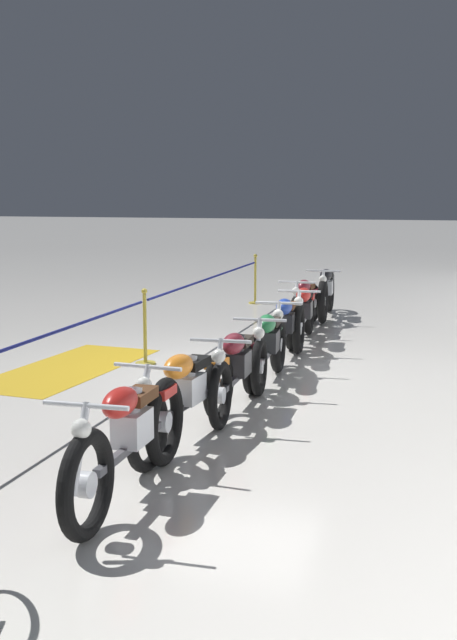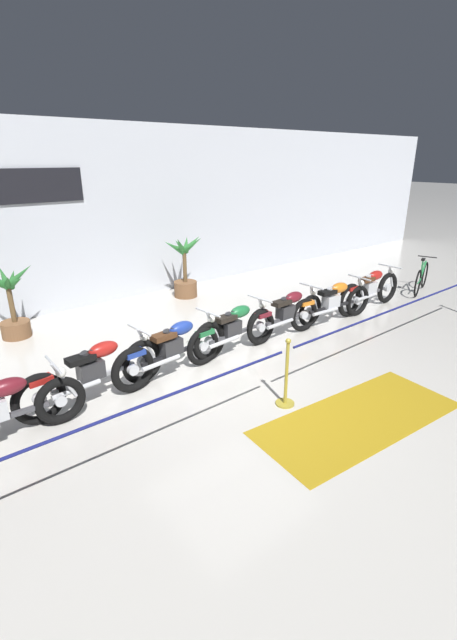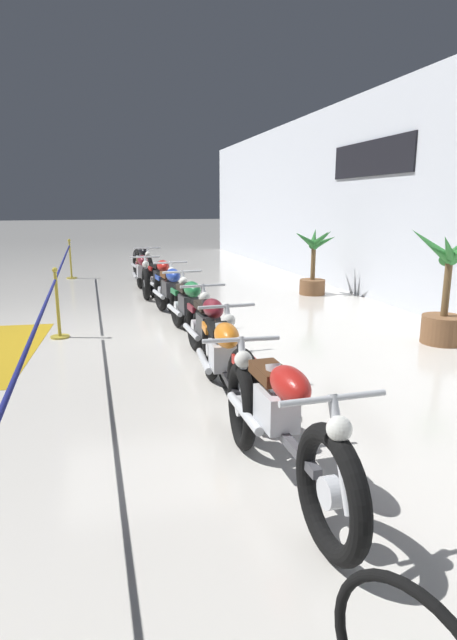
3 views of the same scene
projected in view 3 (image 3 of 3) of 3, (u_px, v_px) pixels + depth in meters
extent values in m
plane|color=silver|center=(136.00, 331.00, 7.86)|extent=(120.00, 120.00, 0.00)
cube|color=silver|center=(427.00, 195.00, 8.72)|extent=(28.00, 0.25, 4.20)
cube|color=black|center=(371.00, 158.00, 10.11)|extent=(2.94, 0.04, 0.70)
torus|color=black|center=(148.00, 272.00, 11.71)|extent=(0.81, 0.19, 0.80)
torus|color=black|center=(137.00, 265.00, 13.10)|extent=(0.81, 0.19, 0.80)
cylinder|color=silver|center=(148.00, 272.00, 11.71)|extent=(0.19, 0.09, 0.19)
cylinder|color=silver|center=(137.00, 265.00, 13.10)|extent=(0.19, 0.09, 0.19)
cylinder|color=silver|center=(149.00, 260.00, 11.56)|extent=(0.31, 0.08, 0.59)
cube|color=silver|center=(142.00, 261.00, 12.41)|extent=(0.37, 0.24, 0.26)
cylinder|color=silver|center=(142.00, 253.00, 12.33)|extent=(0.19, 0.12, 0.24)
cylinder|color=silver|center=(141.00, 253.00, 12.41)|extent=(0.19, 0.12, 0.24)
cylinder|color=silver|center=(135.00, 266.00, 12.68)|extent=(0.70, 0.12, 0.07)
cube|color=#47474C|center=(143.00, 267.00, 12.40)|extent=(1.22, 0.15, 0.06)
ellipsoid|color=black|center=(143.00, 252.00, 12.14)|extent=(0.47, 0.25, 0.22)
cube|color=black|center=(141.00, 252.00, 12.48)|extent=(0.41, 0.23, 0.09)
cube|color=black|center=(137.00, 254.00, 12.99)|extent=(0.33, 0.18, 0.08)
cylinder|color=silver|center=(147.00, 248.00, 11.60)|extent=(0.08, 0.62, 0.04)
sphere|color=silver|center=(148.00, 254.00, 11.56)|extent=(0.14, 0.14, 0.14)
torus|color=black|center=(146.00, 284.00, 10.34)|extent=(0.69, 0.13, 0.69)
torus|color=black|center=(140.00, 274.00, 11.80)|extent=(0.69, 0.13, 0.69)
cylinder|color=silver|center=(146.00, 284.00, 10.34)|extent=(0.16, 0.08, 0.16)
cylinder|color=silver|center=(140.00, 274.00, 11.80)|extent=(0.16, 0.08, 0.16)
cylinder|color=silver|center=(146.00, 271.00, 10.19)|extent=(0.30, 0.06, 0.59)
cube|color=silver|center=(142.00, 271.00, 11.08)|extent=(0.36, 0.23, 0.26)
cylinder|color=silver|center=(142.00, 262.00, 10.99)|extent=(0.18, 0.11, 0.24)
cylinder|color=silver|center=(142.00, 262.00, 11.07)|extent=(0.18, 0.11, 0.24)
cylinder|color=silver|center=(135.00, 276.00, 11.36)|extent=(0.70, 0.08, 0.07)
cube|color=#47474C|center=(143.00, 277.00, 11.06)|extent=(1.24, 0.08, 0.06)
ellipsoid|color=maroon|center=(143.00, 260.00, 10.80)|extent=(0.46, 0.23, 0.22)
cube|color=#4C2D19|center=(141.00, 260.00, 11.15)|extent=(0.40, 0.21, 0.09)
cube|color=maroon|center=(139.00, 264.00, 11.70)|extent=(0.32, 0.16, 0.08)
cylinder|color=silver|center=(145.00, 257.00, 10.23)|extent=(0.05, 0.62, 0.04)
sphere|color=silver|center=(146.00, 264.00, 10.19)|extent=(0.14, 0.14, 0.14)
torus|color=black|center=(171.00, 293.00, 9.09)|extent=(0.75, 0.18, 0.74)
torus|color=black|center=(153.00, 280.00, 10.58)|extent=(0.75, 0.18, 0.74)
cylinder|color=silver|center=(171.00, 293.00, 9.09)|extent=(0.18, 0.09, 0.17)
cylinder|color=silver|center=(153.00, 280.00, 10.58)|extent=(0.18, 0.09, 0.17)
cylinder|color=silver|center=(172.00, 278.00, 8.95)|extent=(0.31, 0.08, 0.59)
cube|color=#2D2D30|center=(161.00, 278.00, 9.85)|extent=(0.38, 0.25, 0.26)
cylinder|color=#2D2D30|center=(161.00, 268.00, 9.76)|extent=(0.19, 0.12, 0.24)
cylinder|color=#2D2D30|center=(160.00, 267.00, 9.84)|extent=(0.19, 0.12, 0.24)
cylinder|color=silver|center=(151.00, 283.00, 10.11)|extent=(0.70, 0.13, 0.07)
cube|color=#ADAFB5|center=(162.00, 285.00, 9.83)|extent=(1.31, 0.16, 0.06)
ellipsoid|color=#B21E19|center=(163.00, 266.00, 9.58)|extent=(0.48, 0.26, 0.22)
cube|color=black|center=(159.00, 266.00, 9.92)|extent=(0.41, 0.23, 0.09)
cube|color=#B21E19|center=(153.00, 268.00, 10.48)|extent=(0.33, 0.19, 0.08)
cylinder|color=silver|center=(170.00, 263.00, 8.99)|extent=(0.09, 0.62, 0.04)
sphere|color=silver|center=(172.00, 271.00, 8.94)|extent=(0.14, 0.14, 0.14)
torus|color=black|center=(183.00, 307.00, 7.87)|extent=(0.75, 0.19, 0.74)
torus|color=black|center=(161.00, 291.00, 9.29)|extent=(0.75, 0.19, 0.74)
cylinder|color=silver|center=(183.00, 307.00, 7.87)|extent=(0.18, 0.09, 0.17)
cylinder|color=silver|center=(161.00, 291.00, 9.29)|extent=(0.18, 0.09, 0.17)
cylinder|color=silver|center=(184.00, 290.00, 7.72)|extent=(0.31, 0.08, 0.59)
cube|color=#2D2D30|center=(170.00, 289.00, 8.59)|extent=(0.38, 0.25, 0.26)
cylinder|color=#2D2D30|center=(170.00, 277.00, 8.50)|extent=(0.19, 0.13, 0.24)
cylinder|color=#2D2D30|center=(169.00, 277.00, 8.58)|extent=(0.19, 0.13, 0.24)
cylinder|color=silver|center=(159.00, 294.00, 8.84)|extent=(0.70, 0.13, 0.07)
cube|color=black|center=(171.00, 297.00, 8.57)|extent=(1.25, 0.17, 0.06)
ellipsoid|color=navy|center=(173.00, 275.00, 8.32)|extent=(0.48, 0.26, 0.22)
cube|color=#4C2D19|center=(168.00, 275.00, 8.65)|extent=(0.42, 0.23, 0.09)
cube|color=navy|center=(161.00, 277.00, 9.18)|extent=(0.33, 0.19, 0.08)
cylinder|color=silver|center=(182.00, 272.00, 7.76)|extent=(0.09, 0.62, 0.04)
sphere|color=silver|center=(184.00, 281.00, 7.72)|extent=(0.14, 0.14, 0.14)
torus|color=black|center=(204.00, 326.00, 6.70)|extent=(0.70, 0.16, 0.69)
torus|color=black|center=(177.00, 306.00, 8.02)|extent=(0.70, 0.16, 0.69)
cylinder|color=silver|center=(204.00, 326.00, 6.70)|extent=(0.17, 0.09, 0.16)
cylinder|color=silver|center=(177.00, 306.00, 8.02)|extent=(0.17, 0.09, 0.16)
cylinder|color=silver|center=(206.00, 307.00, 6.55)|extent=(0.31, 0.08, 0.59)
cube|color=#2D2D30|center=(188.00, 304.00, 7.37)|extent=(0.38, 0.25, 0.26)
cylinder|color=#2D2D30|center=(189.00, 291.00, 7.29)|extent=(0.19, 0.12, 0.24)
cylinder|color=#2D2D30|center=(187.00, 290.00, 7.36)|extent=(0.19, 0.12, 0.24)
cylinder|color=silver|center=(174.00, 310.00, 7.63)|extent=(0.70, 0.12, 0.07)
cube|color=#47474C|center=(189.00, 314.00, 7.36)|extent=(1.16, 0.15, 0.06)
ellipsoid|color=#1E6B38|center=(192.00, 289.00, 7.10)|extent=(0.48, 0.25, 0.22)
cube|color=black|center=(186.00, 288.00, 7.44)|extent=(0.41, 0.23, 0.09)
cube|color=#1E6B38|center=(178.00, 291.00, 7.92)|extent=(0.33, 0.18, 0.08)
cylinder|color=silver|center=(203.00, 286.00, 6.59)|extent=(0.08, 0.62, 0.04)
sphere|color=silver|center=(205.00, 297.00, 6.55)|extent=(0.14, 0.14, 0.14)
torus|color=black|center=(227.00, 357.00, 5.35)|extent=(0.70, 0.12, 0.70)
torus|color=black|center=(195.00, 325.00, 6.73)|extent=(0.70, 0.12, 0.70)
cylinder|color=silver|center=(227.00, 357.00, 5.35)|extent=(0.17, 0.09, 0.17)
cylinder|color=silver|center=(195.00, 325.00, 6.73)|extent=(0.17, 0.09, 0.17)
cylinder|color=silver|center=(230.00, 333.00, 5.21)|extent=(0.30, 0.07, 0.59)
cube|color=#2D2D30|center=(208.00, 326.00, 6.05)|extent=(0.37, 0.23, 0.26)
cylinder|color=#2D2D30|center=(209.00, 310.00, 5.97)|extent=(0.18, 0.12, 0.24)
cylinder|color=#2D2D30|center=(207.00, 309.00, 6.05)|extent=(0.18, 0.12, 0.24)
cylinder|color=silver|center=(191.00, 332.00, 6.32)|extent=(0.70, 0.09, 0.07)
cube|color=#47474C|center=(209.00, 338.00, 6.04)|extent=(1.18, 0.10, 0.06)
ellipsoid|color=maroon|center=(213.00, 308.00, 5.78)|extent=(0.47, 0.23, 0.22)
cube|color=black|center=(205.00, 306.00, 6.12)|extent=(0.41, 0.21, 0.09)
cube|color=maroon|center=(196.00, 308.00, 6.63)|extent=(0.32, 0.17, 0.08)
cylinder|color=silver|center=(227.00, 306.00, 5.25)|extent=(0.05, 0.62, 0.04)
sphere|color=silver|center=(229.00, 321.00, 5.21)|extent=(0.14, 0.14, 0.14)
torus|color=black|center=(241.00, 406.00, 4.03)|extent=(0.72, 0.17, 0.71)
torus|color=black|center=(210.00, 349.00, 5.63)|extent=(0.72, 0.17, 0.71)
cylinder|color=silver|center=(241.00, 406.00, 4.03)|extent=(0.18, 0.09, 0.17)
cylinder|color=silver|center=(210.00, 349.00, 5.63)|extent=(0.18, 0.09, 0.17)
cylinder|color=silver|center=(244.00, 376.00, 3.88)|extent=(0.31, 0.08, 0.59)
cube|color=silver|center=(222.00, 355.00, 4.84)|extent=(0.38, 0.25, 0.26)
cylinder|color=silver|center=(223.00, 336.00, 4.76)|extent=(0.19, 0.12, 0.24)
cylinder|color=silver|center=(221.00, 334.00, 4.84)|extent=(0.19, 0.12, 0.24)
cylinder|color=silver|center=(204.00, 361.00, 5.13)|extent=(0.70, 0.13, 0.07)
cube|color=black|center=(223.00, 371.00, 4.83)|extent=(1.33, 0.17, 0.06)
ellipsoid|color=orange|center=(227.00, 335.00, 4.56)|extent=(0.48, 0.26, 0.22)
cube|color=black|center=(220.00, 330.00, 4.92)|extent=(0.42, 0.23, 0.09)
cube|color=orange|center=(211.00, 328.00, 5.52)|extent=(0.33, 0.19, 0.08)
cylinder|color=silver|center=(241.00, 340.00, 3.93)|extent=(0.09, 0.62, 0.04)
sphere|color=silver|center=(243.00, 360.00, 3.88)|extent=(0.14, 0.14, 0.14)
torus|color=black|center=(330.00, 493.00, 2.76)|extent=(0.77, 0.12, 0.77)
torus|color=black|center=(244.00, 393.00, 4.23)|extent=(0.77, 0.12, 0.77)
cylinder|color=silver|center=(330.00, 493.00, 2.76)|extent=(0.18, 0.08, 0.18)
cylinder|color=silver|center=(244.00, 393.00, 4.23)|extent=(0.18, 0.08, 0.18)
cylinder|color=silver|center=(341.00, 454.00, 2.61)|extent=(0.30, 0.06, 0.59)
cube|color=silver|center=(276.00, 408.00, 3.50)|extent=(0.36, 0.22, 0.26)
cylinder|color=silver|center=(279.00, 383.00, 3.42)|extent=(0.18, 0.11, 0.24)
cylinder|color=silver|center=(275.00, 379.00, 3.50)|extent=(0.18, 0.11, 0.24)
cylinder|color=silver|center=(244.00, 412.00, 3.78)|extent=(0.70, 0.08, 0.07)
cube|color=#47474C|center=(278.00, 430.00, 3.49)|extent=(1.25, 0.07, 0.06)
ellipsoid|color=#B21E19|center=(290.00, 384.00, 3.23)|extent=(0.46, 0.22, 0.22)
cube|color=#4C2D19|center=(270.00, 373.00, 3.58)|extent=(0.40, 0.20, 0.09)
cube|color=#B21E19|center=(246.00, 363.00, 4.12)|extent=(0.32, 0.16, 0.08)
cylinder|color=silver|center=(333.00, 398.00, 2.66)|extent=(0.04, 0.62, 0.04)
sphere|color=silver|center=(339.00, 429.00, 2.61)|extent=(0.14, 0.14, 0.14)
cylinder|color=brown|center=(442.00, 329.00, 7.13)|extent=(0.59, 0.59, 0.40)
cylinder|color=brown|center=(447.00, 288.00, 6.99)|extent=(0.10, 0.10, 0.81)
cone|color=#337F38|center=(453.00, 251.00, 7.09)|extent=(0.47, 0.58, 0.44)
cone|color=#337F38|center=(439.00, 250.00, 7.07)|extent=(0.56, 0.22, 0.38)
cone|color=#337F38|center=(431.00, 245.00, 7.01)|extent=(0.58, 0.52, 0.59)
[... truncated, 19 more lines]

